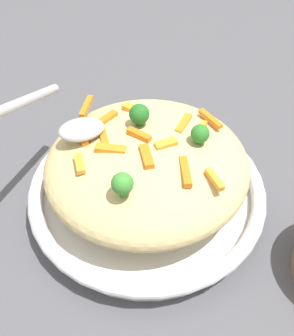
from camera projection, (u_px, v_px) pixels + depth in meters
name	position (u px, v px, depth m)	size (l,w,h in m)	color
ground_plane	(147.00, 203.00, 0.55)	(2.40, 2.40, 0.00)	#4C4C51
serving_bowl	(147.00, 192.00, 0.53)	(0.32, 0.32, 0.04)	silver
pasta_mound	(147.00, 165.00, 0.50)	(0.26, 0.25, 0.08)	#D1BA7A
carrot_piece_0	(82.00, 137.00, 0.48)	(0.03, 0.01, 0.01)	orange
carrot_piece_1	(80.00, 164.00, 0.45)	(0.03, 0.01, 0.01)	orange
carrot_piece_2	(147.00, 156.00, 0.45)	(0.04, 0.01, 0.01)	orange
carrot_piece_3	(166.00, 144.00, 0.46)	(0.03, 0.01, 0.01)	orange
carrot_piece_4	(201.00, 129.00, 0.49)	(0.03, 0.01, 0.01)	orange
carrot_piece_5	(139.00, 135.00, 0.47)	(0.03, 0.01, 0.01)	orange
carrot_piece_6	(185.00, 172.00, 0.44)	(0.04, 0.01, 0.01)	orange
carrot_piece_7	(183.00, 123.00, 0.49)	(0.04, 0.01, 0.01)	orange
carrot_piece_8	(104.00, 138.00, 0.48)	(0.04, 0.01, 0.01)	orange
carrot_piece_9	(86.00, 106.00, 0.52)	(0.04, 0.01, 0.01)	orange
carrot_piece_10	(135.00, 108.00, 0.52)	(0.02, 0.01, 0.01)	orange
carrot_piece_11	(111.00, 149.00, 0.46)	(0.04, 0.01, 0.01)	orange
carrot_piece_12	(210.00, 119.00, 0.50)	(0.04, 0.01, 0.01)	orange
carrot_piece_13	(108.00, 118.00, 0.50)	(0.03, 0.01, 0.01)	orange
carrot_piece_14	(215.00, 179.00, 0.43)	(0.03, 0.01, 0.01)	orange
broccoli_floret_0	(122.00, 184.00, 0.41)	(0.02, 0.02, 0.03)	#377928
broccoli_floret_1	(141.00, 114.00, 0.48)	(0.03, 0.03, 0.03)	#205B1C
broccoli_floret_2	(200.00, 134.00, 0.46)	(0.02, 0.02, 0.03)	#296820
serving_spoon	(62.00, 120.00, 0.47)	(0.13, 0.12, 0.07)	#B7B7BC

